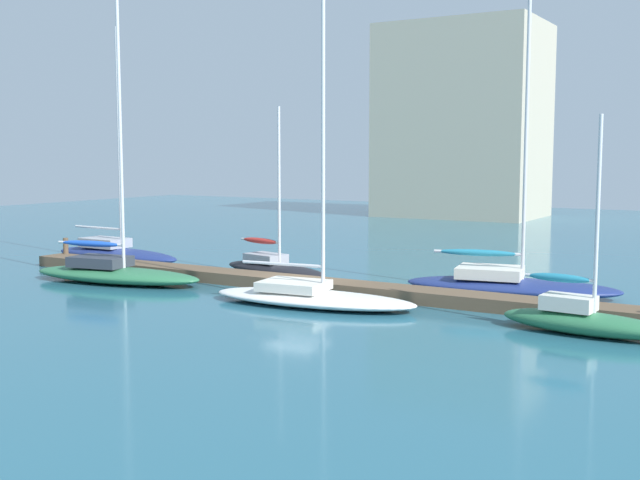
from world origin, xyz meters
TOP-DOWN VIEW (x-y plane):
  - ground_plane at (0.00, 0.00)m, footprint 120.00×120.00m
  - dock_pier at (0.00, 0.00)m, footprint 31.55×1.63m
  - dock_piling_near_end at (-15.38, 0.67)m, footprint 0.28×0.28m
  - sailboat_0 at (-13.44, 2.40)m, footprint 8.76×2.57m
  - sailboat_1 at (-8.20, -2.86)m, footprint 9.03×3.72m
  - sailboat_2 at (-3.07, 2.70)m, footprint 6.79×3.23m
  - sailboat_3 at (2.50, -2.89)m, footprint 8.77×3.75m
  - sailboat_4 at (8.46, 3.36)m, footprint 9.34×4.53m
  - sailboat_5 at (12.84, -2.62)m, footprint 5.73×2.07m
  - harbor_building_distant at (-8.78, 43.33)m, footprint 14.54×10.66m

SIDE VIEW (x-z plane):
  - ground_plane at x=0.00m, z-range 0.00..0.00m
  - dock_pier at x=0.00m, z-range 0.00..0.52m
  - sailboat_3 at x=2.50m, z-range -6.36..7.29m
  - sailboat_2 at x=-3.07m, z-range -3.61..4.58m
  - sailboat_4 at x=8.46m, z-range -5.57..6.61m
  - sailboat_5 at x=12.84m, z-range -3.06..4.15m
  - sailboat_0 at x=-13.44m, z-range -5.79..6.92m
  - sailboat_1 at x=-8.20m, z-range -6.44..7.60m
  - dock_piling_near_end at x=-15.38m, z-range 0.00..1.39m
  - harbor_building_distant at x=-8.78m, z-range 0.00..18.06m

